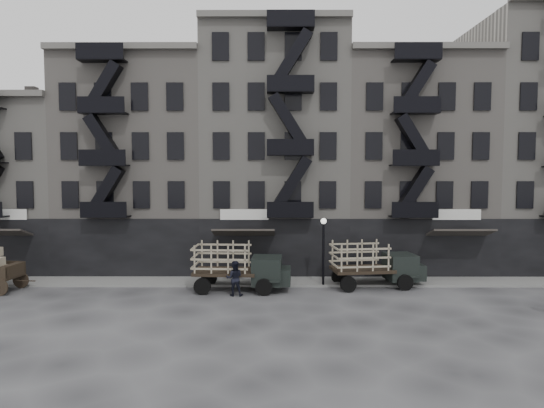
{
  "coord_description": "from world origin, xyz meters",
  "views": [
    {
      "loc": [
        -0.07,
        -26.95,
        7.22
      ],
      "look_at": [
        -0.17,
        4.0,
        5.06
      ],
      "focal_mm": 32.0,
      "sensor_mm": 36.0,
      "label": 1
    }
  ],
  "objects": [
    {
      "name": "pedestrian_mid",
      "position": [
        -2.32,
        0.51,
        1.01
      ],
      "size": [
        1.0,
        0.78,
        2.03
      ],
      "primitive_type": "imported",
      "rotation": [
        0.0,
        0.0,
        3.16
      ],
      "color": "black",
      "rests_on": "ground"
    },
    {
      "name": "building_east",
      "position": [
        20.0,
        9.82,
        9.0
      ],
      "size": [
        10.0,
        11.35,
        19.2
      ],
      "color": "gray",
      "rests_on": "ground"
    },
    {
      "name": "building_mideast",
      "position": [
        10.0,
        9.83,
        7.5
      ],
      "size": [
        10.0,
        11.35,
        16.2
      ],
      "color": "gray",
      "rests_on": "ground"
    },
    {
      "name": "lamp_post",
      "position": [
        3.0,
        2.6,
        2.78
      ],
      "size": [
        0.36,
        0.36,
        4.28
      ],
      "color": "black",
      "rests_on": "ground"
    },
    {
      "name": "sidewalk",
      "position": [
        0.0,
        3.75,
        0.07
      ],
      "size": [
        55.0,
        2.5,
        0.15
      ],
      "primitive_type": "cube",
      "color": "slate",
      "rests_on": "ground"
    },
    {
      "name": "building_center",
      "position": [
        -0.0,
        9.82,
        8.5
      ],
      "size": [
        10.0,
        11.35,
        18.2
      ],
      "color": "gray",
      "rests_on": "ground"
    },
    {
      "name": "building_west",
      "position": [
        -20.0,
        9.83,
        6.0
      ],
      "size": [
        10.0,
        11.35,
        13.2
      ],
      "color": "gray",
      "rests_on": "ground"
    },
    {
      "name": "stake_truck_east",
      "position": [
        6.17,
        2.62,
        1.61
      ],
      "size": [
        5.84,
        2.93,
        2.82
      ],
      "rotation": [
        0.0,
        0.0,
        0.13
      ],
      "color": "black",
      "rests_on": "ground"
    },
    {
      "name": "building_midwest",
      "position": [
        -10.0,
        9.83,
        7.5
      ],
      "size": [
        10.0,
        11.35,
        16.2
      ],
      "color": "gray",
      "rests_on": "ground"
    },
    {
      "name": "stake_truck_west",
      "position": [
        -2.16,
        1.69,
        1.64
      ],
      "size": [
        5.85,
        2.64,
        2.88
      ],
      "rotation": [
        0.0,
        0.0,
        -0.05
      ],
      "color": "black",
      "rests_on": "ground"
    },
    {
      "name": "ground",
      "position": [
        0.0,
        0.0,
        0.0
      ],
      "size": [
        140.0,
        140.0,
        0.0
      ],
      "primitive_type": "plane",
      "color": "#38383A",
      "rests_on": "ground"
    }
  ]
}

